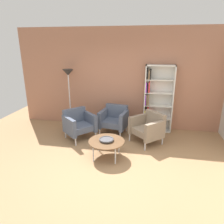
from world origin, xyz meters
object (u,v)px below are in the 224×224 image
Objects in this scene: bookshelf_tall at (156,100)px; armchair_spare_guest at (79,123)px; floor_lamp_torchiere at (68,79)px; armchair_corner_red at (148,127)px; coffee_table_low at (107,142)px; armchair_near_window at (114,119)px; decorative_bowl at (106,139)px.

armchair_spare_guest is at bearing -154.79° from bookshelf_tall.
armchair_corner_red is at bearing -17.00° from floor_lamp_torchiere.
armchair_corner_red reaches higher than coffee_table_low.
floor_lamp_torchiere is (-1.41, 0.29, 1.03)m from armchair_near_window.
floor_lamp_torchiere is at bearing -176.95° from bookshelf_tall.
armchair_near_window is 1.01m from armchair_spare_guest.
bookshelf_tall is 1.09× the size of floor_lamp_torchiere.
coffee_table_low is at bearing -48.02° from floor_lamp_torchiere.
floor_lamp_torchiere reaches higher than armchair_near_window.
bookshelf_tall reaches higher than armchair_corner_red.
armchair_spare_guest is at bearing -131.23° from armchair_corner_red.
bookshelf_tall is 2.15m from coffee_table_low.
armchair_corner_red is at bearing -100.82° from bookshelf_tall.
floor_lamp_torchiere is at bearing 131.98° from coffee_table_low.
armchair_near_window is (-0.07, 1.36, 0.04)m from coffee_table_low.
decorative_bowl is (-1.05, -1.79, -0.49)m from bookshelf_tall.
armchair_corner_red and armchair_spare_guest have the same top height.
armchair_near_window is 0.86× the size of armchair_corner_red.
armchair_spare_guest is at bearing 137.98° from coffee_table_low.
decorative_bowl is at bearing -87.47° from armchair_corner_red.
armchair_near_window reaches higher than coffee_table_low.
armchair_spare_guest is at bearing -55.85° from floor_lamp_torchiere.
armchair_near_window is at bearing 92.97° from decorative_bowl.
decorative_bowl is 2.44m from floor_lamp_torchiere.
coffee_table_low is at bearing -90.19° from armchair_spare_guest.
armchair_spare_guest is (-0.94, 0.85, 0.04)m from coffee_table_low.
armchair_near_window is (-0.07, 1.36, -0.02)m from decorative_bowl.
bookshelf_tall is 2.00× the size of armchair_spare_guest.
armchair_near_window is at bearing -159.29° from bookshelf_tall.
coffee_table_low is at bearing -79.38° from decorative_bowl.
bookshelf_tall reaches higher than coffee_table_low.
floor_lamp_torchiere is (-0.54, 0.80, 1.03)m from armchair_spare_guest.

